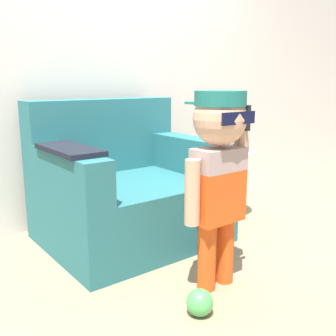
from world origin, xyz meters
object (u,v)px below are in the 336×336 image
object	(u,v)px
armchair	(126,190)
toy_ball	(200,302)
person_child	(218,160)
side_table	(230,178)

from	to	relation	value
armchair	toy_ball	size ratio (longest dim) A/B	8.88
armchair	person_child	xyz separation A→B (m)	(0.02, -0.87, 0.34)
armchair	person_child	distance (m)	0.94
side_table	toy_ball	world-z (taller)	side_table
person_child	toy_ball	world-z (taller)	person_child
armchair	side_table	bearing A→B (deg)	-10.68
person_child	toy_ball	size ratio (longest dim) A/B	8.05
armchair	person_child	size ratio (longest dim) A/B	1.10
person_child	side_table	world-z (taller)	person_child
armchair	person_child	world-z (taller)	person_child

